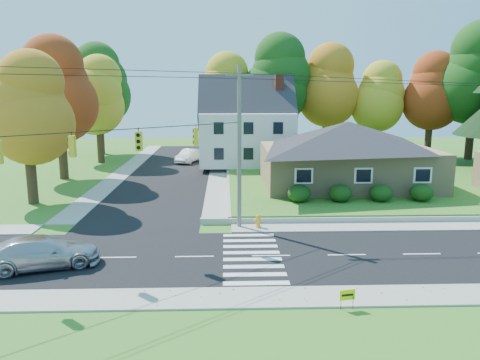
# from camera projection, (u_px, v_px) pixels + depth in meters

# --- Properties ---
(ground) EXTENTS (120.00, 120.00, 0.00)m
(ground) POSITION_uv_depth(u_px,v_px,m) (271.00, 256.00, 24.43)
(ground) COLOR #3D7923
(road_main) EXTENTS (90.00, 8.00, 0.02)m
(road_main) POSITION_uv_depth(u_px,v_px,m) (271.00, 256.00, 24.43)
(road_main) COLOR black
(road_main) RESTS_ON ground
(road_cross) EXTENTS (8.00, 44.00, 0.02)m
(road_cross) POSITION_uv_depth(u_px,v_px,m) (172.00, 171.00, 49.68)
(road_cross) COLOR black
(road_cross) RESTS_ON ground
(sidewalk_north) EXTENTS (90.00, 2.00, 0.08)m
(sidewalk_north) POSITION_uv_depth(u_px,v_px,m) (263.00, 227.00, 29.33)
(sidewalk_north) COLOR #9C9A90
(sidewalk_north) RESTS_ON ground
(sidewalk_south) EXTENTS (90.00, 2.00, 0.08)m
(sidewalk_south) POSITION_uv_depth(u_px,v_px,m) (283.00, 297.00, 19.52)
(sidewalk_south) COLOR #9C9A90
(sidewalk_south) RESTS_ON ground
(lawn) EXTENTS (30.00, 30.00, 0.50)m
(lawn) POSITION_uv_depth(u_px,v_px,m) (383.00, 176.00, 45.40)
(lawn) COLOR #3D7923
(lawn) RESTS_ON ground
(ranch_house) EXTENTS (14.60, 10.60, 5.40)m
(ranch_house) POSITION_uv_depth(u_px,v_px,m) (347.00, 153.00, 39.75)
(ranch_house) COLOR tan
(ranch_house) RESTS_ON lawn
(colonial_house) EXTENTS (10.40, 8.40, 9.60)m
(colonial_house) POSITION_uv_depth(u_px,v_px,m) (247.00, 126.00, 51.02)
(colonial_house) COLOR silver
(colonial_house) RESTS_ON lawn
(hedge_row) EXTENTS (10.70, 1.70, 1.27)m
(hedge_row) POSITION_uv_depth(u_px,v_px,m) (361.00, 193.00, 34.06)
(hedge_row) COLOR #163A10
(hedge_row) RESTS_ON lawn
(traffic_infrastructure) EXTENTS (38.10, 10.66, 10.00)m
(traffic_infrastructure) POSITION_uv_depth(u_px,v_px,m) (267.00, 155.00, 24.77)
(traffic_infrastructure) COLOR #666059
(traffic_infrastructure) RESTS_ON ground
(tree_lot_0) EXTENTS (6.72, 6.72, 12.51)m
(tree_lot_0) POSITION_uv_depth(u_px,v_px,m) (228.00, 91.00, 56.13)
(tree_lot_0) COLOR #3F2A19
(tree_lot_0) RESTS_ON lawn
(tree_lot_1) EXTENTS (7.84, 7.84, 14.60)m
(tree_lot_1) POSITION_uv_depth(u_px,v_px,m) (279.00, 80.00, 55.09)
(tree_lot_1) COLOR #3F2A19
(tree_lot_1) RESTS_ON lawn
(tree_lot_2) EXTENTS (7.28, 7.28, 13.56)m
(tree_lot_2) POSITION_uv_depth(u_px,v_px,m) (327.00, 86.00, 56.38)
(tree_lot_2) COLOR #3F2A19
(tree_lot_2) RESTS_ON lawn
(tree_lot_3) EXTENTS (6.16, 6.16, 11.47)m
(tree_lot_3) POSITION_uv_depth(u_px,v_px,m) (378.00, 97.00, 55.84)
(tree_lot_3) COLOR #3F2A19
(tree_lot_3) RESTS_ON lawn
(tree_lot_4) EXTENTS (6.72, 6.72, 12.51)m
(tree_lot_4) POSITION_uv_depth(u_px,v_px,m) (432.00, 91.00, 54.93)
(tree_lot_4) COLOR #3F2A19
(tree_lot_4) RESTS_ON lawn
(tree_lot_5) EXTENTS (8.40, 8.40, 15.64)m
(tree_lot_5) POSITION_uv_depth(u_px,v_px,m) (476.00, 74.00, 52.72)
(tree_lot_5) COLOR #3F2A19
(tree_lot_5) RESTS_ON lawn
(tree_west_0) EXTENTS (6.16, 6.16, 11.47)m
(tree_west_0) POSITION_uv_depth(u_px,v_px,m) (26.00, 109.00, 34.29)
(tree_west_0) COLOR #3F2A19
(tree_west_0) RESTS_ON ground
(tree_west_1) EXTENTS (7.28, 7.28, 13.56)m
(tree_west_1) POSITION_uv_depth(u_px,v_px,m) (58.00, 90.00, 43.82)
(tree_west_1) COLOR #3F2A19
(tree_west_1) RESTS_ON ground
(tree_west_2) EXTENTS (6.72, 6.72, 12.51)m
(tree_west_2) POSITION_uv_depth(u_px,v_px,m) (98.00, 96.00, 53.79)
(tree_west_2) COLOR #3F2A19
(tree_west_2) RESTS_ON ground
(tree_west_3) EXTENTS (7.84, 7.84, 14.60)m
(tree_west_3) POSITION_uv_depth(u_px,v_px,m) (98.00, 85.00, 61.32)
(tree_west_3) COLOR #3F2A19
(tree_west_3) RESTS_ON ground
(silver_sedan) EXTENTS (5.82, 3.76, 1.57)m
(silver_sedan) POSITION_uv_depth(u_px,v_px,m) (42.00, 252.00, 22.68)
(silver_sedan) COLOR #A4A6B0
(silver_sedan) RESTS_ON road_main
(white_car) EXTENTS (3.13, 4.95, 1.54)m
(white_car) POSITION_uv_depth(u_px,v_px,m) (189.00, 156.00, 55.32)
(white_car) COLOR silver
(white_car) RESTS_ON road_cross
(fire_hydrant) EXTENTS (0.51, 0.40, 0.91)m
(fire_hydrant) POSITION_uv_depth(u_px,v_px,m) (258.00, 222.00, 29.19)
(fire_hydrant) COLOR gold
(fire_hydrant) RESTS_ON ground
(yard_sign) EXTENTS (0.65, 0.16, 0.82)m
(yard_sign) POSITION_uv_depth(u_px,v_px,m) (347.00, 295.00, 18.44)
(yard_sign) COLOR black
(yard_sign) RESTS_ON ground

